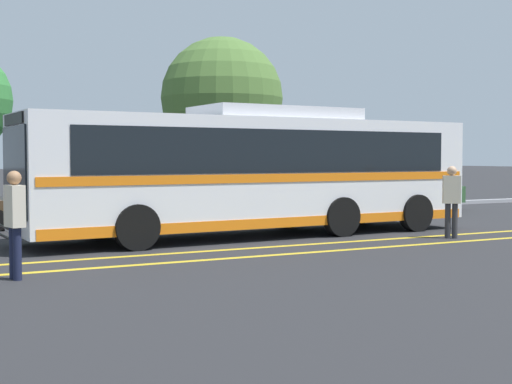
{
  "coord_description": "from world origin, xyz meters",
  "views": [
    {
      "loc": [
        -9.54,
        -16.47,
        2.0
      ],
      "look_at": [
        -1.19,
        -0.41,
        1.12
      ],
      "focal_mm": 50.0,
      "sensor_mm": 36.0,
      "label": 1
    }
  ],
  "objects_px": {
    "transit_bus": "(256,169)",
    "parked_car_3": "(401,192)",
    "pedestrian_1": "(15,217)",
    "pedestrian_0": "(452,197)",
    "parked_car_2": "(242,195)",
    "parked_car_1": "(47,203)",
    "tree_1": "(222,98)"
  },
  "relations": [
    {
      "from": "parked_car_3",
      "to": "transit_bus",
      "type": "bearing_deg",
      "value": -56.44
    },
    {
      "from": "parked_car_1",
      "to": "transit_bus",
      "type": "bearing_deg",
      "value": 44.35
    },
    {
      "from": "tree_1",
      "to": "transit_bus",
      "type": "bearing_deg",
      "value": -110.64
    },
    {
      "from": "parked_car_1",
      "to": "parked_car_2",
      "type": "xyz_separation_m",
      "value": [
        6.28,
        -0.03,
        0.09
      ]
    },
    {
      "from": "parked_car_1",
      "to": "tree_1",
      "type": "relative_size",
      "value": 0.69
    },
    {
      "from": "transit_bus",
      "to": "parked_car_1",
      "type": "distance_m",
      "value": 6.63
    },
    {
      "from": "parked_car_1",
      "to": "pedestrian_0",
      "type": "bearing_deg",
      "value": 50.61
    },
    {
      "from": "transit_bus",
      "to": "parked_car_2",
      "type": "bearing_deg",
      "value": -24.63
    },
    {
      "from": "parked_car_1",
      "to": "pedestrian_1",
      "type": "distance_m",
      "value": 9.25
    },
    {
      "from": "transit_bus",
      "to": "pedestrian_0",
      "type": "bearing_deg",
      "value": -127.11
    },
    {
      "from": "pedestrian_1",
      "to": "pedestrian_0",
      "type": "bearing_deg",
      "value": -94.4
    },
    {
      "from": "parked_car_2",
      "to": "transit_bus",
      "type": "bearing_deg",
      "value": -25.78
    },
    {
      "from": "parked_car_2",
      "to": "tree_1",
      "type": "bearing_deg",
      "value": 157.09
    },
    {
      "from": "pedestrian_1",
      "to": "parked_car_2",
      "type": "bearing_deg",
      "value": -54.79
    },
    {
      "from": "transit_bus",
      "to": "parked_car_3",
      "type": "xyz_separation_m",
      "value": [
        8.67,
        4.95,
        -1.0
      ]
    },
    {
      "from": "pedestrian_1",
      "to": "tree_1",
      "type": "relative_size",
      "value": 0.25
    },
    {
      "from": "parked_car_2",
      "to": "tree_1",
      "type": "distance_m",
      "value": 7.83
    },
    {
      "from": "parked_car_3",
      "to": "pedestrian_1",
      "type": "bearing_deg",
      "value": -55.68
    },
    {
      "from": "parked_car_1",
      "to": "parked_car_2",
      "type": "bearing_deg",
      "value": 93.52
    },
    {
      "from": "transit_bus",
      "to": "parked_car_1",
      "type": "bearing_deg",
      "value": 38.17
    },
    {
      "from": "parked_car_2",
      "to": "tree_1",
      "type": "relative_size",
      "value": 0.58
    },
    {
      "from": "parked_car_1",
      "to": "pedestrian_1",
      "type": "height_order",
      "value": "pedestrian_1"
    },
    {
      "from": "parked_car_1",
      "to": "pedestrian_1",
      "type": "xyz_separation_m",
      "value": [
        -2.26,
        -8.96,
        0.35
      ]
    },
    {
      "from": "pedestrian_0",
      "to": "pedestrian_1",
      "type": "height_order",
      "value": "pedestrian_0"
    },
    {
      "from": "transit_bus",
      "to": "parked_car_2",
      "type": "xyz_separation_m",
      "value": [
        2.02,
        4.94,
        -0.93
      ]
    },
    {
      "from": "pedestrian_0",
      "to": "parked_car_1",
      "type": "bearing_deg",
      "value": 172.09
    },
    {
      "from": "parked_car_3",
      "to": "parked_car_2",
      "type": "bearing_deg",
      "value": -86.11
    },
    {
      "from": "transit_bus",
      "to": "pedestrian_0",
      "type": "xyz_separation_m",
      "value": [
        3.98,
        -2.76,
        -0.67
      ]
    },
    {
      "from": "parked_car_3",
      "to": "pedestrian_1",
      "type": "relative_size",
      "value": 2.61
    },
    {
      "from": "parked_car_1",
      "to": "parked_car_3",
      "type": "xyz_separation_m",
      "value": [
        12.93,
        -0.03,
        0.02
      ]
    },
    {
      "from": "transit_bus",
      "to": "pedestrian_1",
      "type": "relative_size",
      "value": 6.86
    },
    {
      "from": "parked_car_3",
      "to": "tree_1",
      "type": "bearing_deg",
      "value": -142.25
    }
  ]
}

